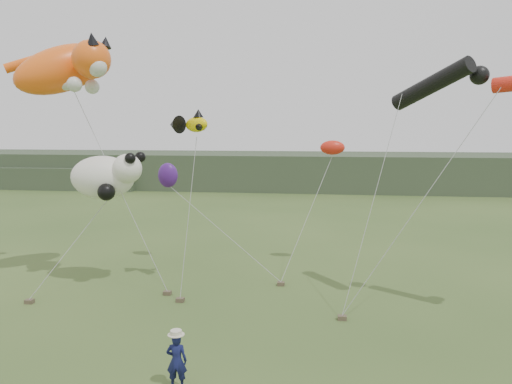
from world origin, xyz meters
TOP-DOWN VIEW (x-y plane):
  - ground at (0.00, 0.00)m, footprint 120.00×120.00m
  - headland at (-3.11, 44.69)m, footprint 90.00×13.00m
  - festival_attendant at (-0.61, -1.51)m, footprint 0.60×0.41m
  - sandbag_anchors at (-1.71, 5.36)m, footprint 12.83×3.98m
  - cat_kite at (-7.90, 7.22)m, footprint 5.79×4.58m
  - fish_kite at (-2.51, 7.15)m, footprint 2.17×1.43m
  - tube_kites at (8.93, 5.58)m, footprint 6.38×4.20m
  - panda_kite at (-6.24, 6.97)m, footprint 3.40×2.20m
  - misc_kites at (-1.38, 11.33)m, footprint 9.66×0.94m

SIDE VIEW (x-z plane):
  - ground at x=0.00m, z-range 0.00..0.00m
  - sandbag_anchors at x=-1.71m, z-range 0.00..0.17m
  - festival_attendant at x=-0.61m, z-range 0.00..1.56m
  - headland at x=-3.11m, z-range -0.08..3.92m
  - panda_kite at x=-6.24m, z-range 3.87..5.98m
  - misc_kites at x=-1.38m, z-range 3.93..6.42m
  - fish_kite at x=-2.51m, z-range 6.70..7.75m
  - tube_kites at x=8.93m, z-range 7.82..9.67m
  - cat_kite at x=-7.90m, z-range 8.03..11.36m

